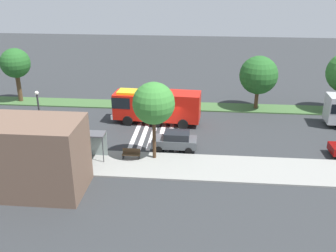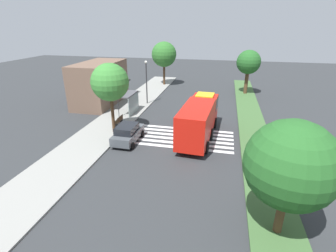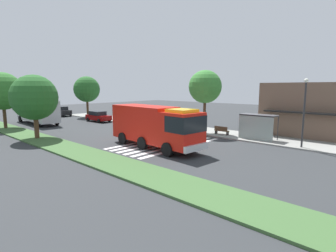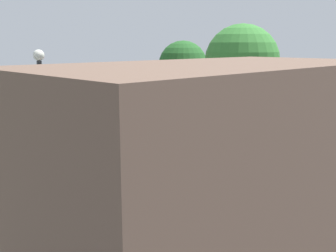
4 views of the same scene
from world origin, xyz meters
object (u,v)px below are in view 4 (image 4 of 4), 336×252
Objects in this scene: bus_stop_shelter at (156,153)px; sidewalk_tree_west at (242,62)px; fire_truck at (119,109)px; parked_car_east at (225,136)px; transit_bus at (292,84)px; bench_near_shelter at (218,164)px; street_lamp at (43,123)px; median_tree_far_west at (246,57)px; median_tree_west at (183,65)px.

sidewalk_tree_west is at bearing -177.06° from bus_stop_shelter.
fire_truck is 7.14m from parked_car_east.
fire_truck is 23.73m from transit_bus.
bus_stop_shelter is 0.50× the size of sidewalk_tree_west.
transit_bus is at bearing -161.15° from bus_stop_shelter.
fire_truck is 6.14× the size of bench_near_shelter.
bench_near_shelter is at bearing 175.01° from street_lamp.
sidewalk_tree_west is at bearing 34.46° from median_tree_far_west.
fire_truck reaches higher than bus_stop_shelter.
bus_stop_shelter reaches higher than bench_near_shelter.
bench_near_shelter is 27.36m from median_tree_far_west.
street_lamp reaches higher than fire_truck.
bench_near_shelter is at bearing 87.64° from fire_truck.
parked_car_east is 22.83m from median_tree_far_west.
transit_bus is at bearing 158.46° from median_tree_west.
median_tree_west is at bearing -139.06° from bus_stop_shelter.
street_lamp is 0.92× the size of median_tree_west.
parked_car_east is at bearing 32.31° from median_tree_far_west.
bus_stop_shelter is at bearing 2.94° from sidewalk_tree_west.
sidewalk_tree_west is at bearing -170.80° from bench_near_shelter.
median_tree_far_west reaches higher than street_lamp.
bus_stop_shelter is (28.73, 9.81, -0.16)m from transit_bus.
street_lamp reaches higher than bench_near_shelter.
transit_bus is 24.79m from sidewalk_tree_west.
sidewalk_tree_west is at bearing -155.33° from transit_bus.
bus_stop_shelter is 4.78m from street_lamp.
bench_near_shelter is (-4.00, 0.02, -1.30)m from bus_stop_shelter.
bus_stop_shelter is 0.55× the size of median_tree_west.
sidewalk_tree_west is at bearing 177.81° from street_lamp.
bus_stop_shelter is at bearing 28.49° from median_tree_far_west.
fire_truck is 9.33m from sidewalk_tree_west.
sidewalk_tree_west reaches higher than bus_stop_shelter.
fire_truck is 1.40× the size of sidewalk_tree_west.
bench_near_shelter is 19.70m from median_tree_west.
parked_car_east is at bearing -162.10° from bus_stop_shelter.
transit_bus is 1.46× the size of sidewalk_tree_west.
fire_truck reaches higher than parked_car_east.
parked_car_east is 12.60m from street_lamp.
fire_truck is at bearing 25.24° from median_tree_west.
bench_near_shelter is 5.16m from sidewalk_tree_west.
bench_near_shelter is at bearing 32.57° from median_tree_far_west.
fire_truck is 10.30m from bus_stop_shelter.
bus_stop_shelter reaches higher than parked_car_east.
fire_truck is 2.31× the size of parked_car_east.
median_tree_west is at bearing -150.73° from fire_truck.
transit_bus reaches higher than parked_car_east.
median_tree_far_west is (-31.19, -13.82, 1.16)m from street_lamp.
parked_car_east is 4.56m from bench_near_shelter.
bench_near_shelter is 0.25× the size of median_tree_west.
fire_truck is 1.67× the size of street_lamp.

